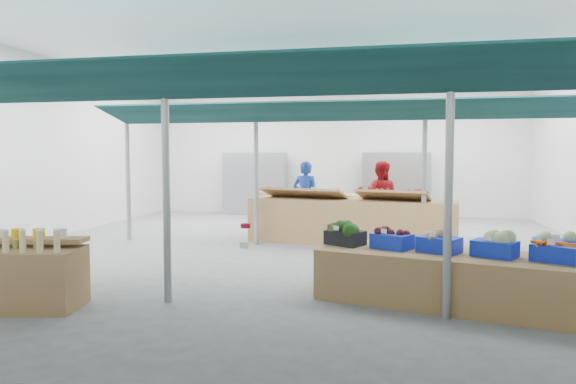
{
  "coord_description": "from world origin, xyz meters",
  "views": [
    {
      "loc": [
        1.84,
        -10.16,
        1.91
      ],
      "look_at": [
        0.12,
        -1.6,
        1.3
      ],
      "focal_mm": 32.0,
      "sensor_mm": 36.0,
      "label": 1
    }
  ],
  "objects_px": {
    "veg_counter": "(454,279)",
    "vendor_left": "(306,198)",
    "vendor_right": "(380,199)",
    "bottle_shelf": "(13,275)",
    "fruit_counter": "(351,221)",
    "crate_stack": "(562,289)"
  },
  "relations": [
    {
      "from": "veg_counter",
      "to": "vendor_left",
      "type": "height_order",
      "value": "vendor_left"
    },
    {
      "from": "vendor_right",
      "to": "bottle_shelf",
      "type": "bearing_deg",
      "value": 64.08
    },
    {
      "from": "veg_counter",
      "to": "fruit_counter",
      "type": "height_order",
      "value": "fruit_counter"
    },
    {
      "from": "crate_stack",
      "to": "vendor_left",
      "type": "height_order",
      "value": "vendor_left"
    },
    {
      "from": "veg_counter",
      "to": "vendor_right",
      "type": "xyz_separation_m",
      "value": [
        -1.05,
        5.58,
        0.56
      ]
    },
    {
      "from": "crate_stack",
      "to": "vendor_right",
      "type": "distance_m",
      "value": 6.17
    },
    {
      "from": "vendor_right",
      "to": "crate_stack",
      "type": "bearing_deg",
      "value": 119.04
    },
    {
      "from": "bottle_shelf",
      "to": "fruit_counter",
      "type": "distance_m",
      "value": 6.85
    },
    {
      "from": "veg_counter",
      "to": "fruit_counter",
      "type": "bearing_deg",
      "value": 124.85
    },
    {
      "from": "bottle_shelf",
      "to": "veg_counter",
      "type": "height_order",
      "value": "bottle_shelf"
    },
    {
      "from": "fruit_counter",
      "to": "bottle_shelf",
      "type": "bearing_deg",
      "value": -116.73
    },
    {
      "from": "vendor_left",
      "to": "vendor_right",
      "type": "bearing_deg",
      "value": -172.91
    },
    {
      "from": "vendor_left",
      "to": "crate_stack",
      "type": "bearing_deg",
      "value": 132.81
    },
    {
      "from": "vendor_left",
      "to": "veg_counter",
      "type": "bearing_deg",
      "value": 124.14
    },
    {
      "from": "fruit_counter",
      "to": "vendor_left",
      "type": "xyz_separation_m",
      "value": [
        -1.2,
        1.1,
        0.42
      ]
    },
    {
      "from": "vendor_left",
      "to": "vendor_right",
      "type": "height_order",
      "value": "same"
    },
    {
      "from": "veg_counter",
      "to": "vendor_right",
      "type": "bearing_deg",
      "value": 115.3
    },
    {
      "from": "bottle_shelf",
      "to": "veg_counter",
      "type": "distance_m",
      "value": 5.6
    },
    {
      "from": "vendor_left",
      "to": "vendor_right",
      "type": "relative_size",
      "value": 1.0
    },
    {
      "from": "bottle_shelf",
      "to": "fruit_counter",
      "type": "height_order",
      "value": "bottle_shelf"
    },
    {
      "from": "bottle_shelf",
      "to": "vendor_left",
      "type": "relative_size",
      "value": 1.01
    },
    {
      "from": "fruit_counter",
      "to": "crate_stack",
      "type": "distance_m",
      "value": 5.43
    }
  ]
}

